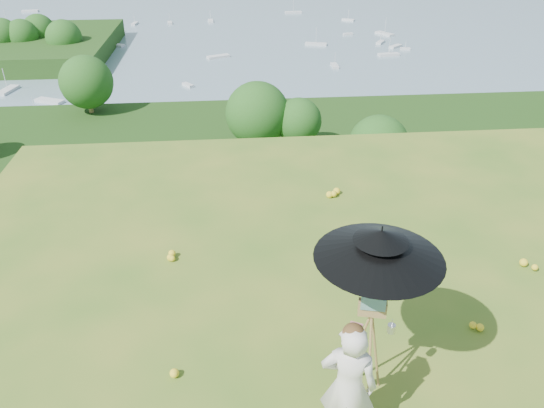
{
  "coord_description": "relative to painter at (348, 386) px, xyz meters",
  "views": [
    {
      "loc": [
        -2.14,
        -4.98,
        5.04
      ],
      "look_at": [
        -1.56,
        1.64,
        1.21
      ],
      "focal_mm": 35.0,
      "sensor_mm": 36.0,
      "label": 1
    }
  ],
  "objects": [
    {
      "name": "ground",
      "position": [
        1.05,
        1.36,
        -0.79
      ],
      "size": [
        14.0,
        14.0,
        0.0
      ],
      "primitive_type": "plane",
      "color": "#3E6D1F",
      "rests_on": "ground"
    },
    {
      "name": "forest_slope",
      "position": [
        1.05,
        36.36,
        -29.79
      ],
      "size": [
        140.0,
        56.0,
        22.0
      ],
      "primitive_type": "cube",
      "color": "#1B3C10",
      "rests_on": "bay_water"
    },
    {
      "name": "shoreline_tier",
      "position": [
        1.05,
        76.36,
        -36.79
      ],
      "size": [
        170.0,
        28.0,
        8.0
      ],
      "primitive_type": "cube",
      "color": "slate",
      "rests_on": "bay_water"
    },
    {
      "name": "bay_water",
      "position": [
        1.05,
        241.36,
        -34.79
      ],
      "size": [
        700.0,
        700.0,
        0.0
      ],
      "primitive_type": "plane",
      "color": "slate",
      "rests_on": "ground"
    },
    {
      "name": "slope_trees",
      "position": [
        1.05,
        36.36,
        -15.79
      ],
      "size": [
        110.0,
        50.0,
        6.0
      ],
      "primitive_type": null,
      "color": "#265018",
      "rests_on": "forest_slope"
    },
    {
      "name": "harbor_town",
      "position": [
        1.05,
        76.36,
        -30.29
      ],
      "size": [
        110.0,
        22.0,
        5.0
      ],
      "primitive_type": null,
      "color": "white",
      "rests_on": "shoreline_tier"
    },
    {
      "name": "moored_boats",
      "position": [
        -11.45,
        162.36,
        -34.44
      ],
      "size": [
        140.0,
        140.0,
        0.7
      ],
      "primitive_type": null,
      "color": "silver",
      "rests_on": "bay_water"
    },
    {
      "name": "wildflowers",
      "position": [
        1.05,
        1.61,
        -0.73
      ],
      "size": [
        10.0,
        10.5,
        0.12
      ],
      "primitive_type": null,
      "color": "yellow",
      "rests_on": "ground"
    },
    {
      "name": "painter",
      "position": [
        0.0,
        0.0,
        0.0
      ],
      "size": [
        0.67,
        0.54,
        1.58
      ],
      "primitive_type": "imported",
      "rotation": [
        0.0,
        0.0,
        2.83
      ],
      "color": "silver",
      "rests_on": "ground"
    },
    {
      "name": "field_easel",
      "position": [
        0.33,
        0.52,
        -0.01
      ],
      "size": [
        0.71,
        0.71,
        1.55
      ],
      "primitive_type": null,
      "rotation": [
        0.0,
        0.0,
        -0.23
      ],
      "color": "#A17643",
      "rests_on": "ground"
    },
    {
      "name": "sun_umbrella",
      "position": [
        0.34,
        0.54,
        1.01
      ],
      "size": [
        1.67,
        1.67,
        1.05
      ],
      "primitive_type": null,
      "rotation": [
        0.0,
        0.0,
        -0.35
      ],
      "color": "black",
      "rests_on": "field_easel"
    },
    {
      "name": "painter_cap",
      "position": [
        0.0,
        0.0,
        0.75
      ],
      "size": [
        0.3,
        0.32,
        0.1
      ],
      "primitive_type": null,
      "rotation": [
        0.0,
        0.0,
        -0.47
      ],
      "color": "#D47477",
      "rests_on": "painter"
    }
  ]
}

